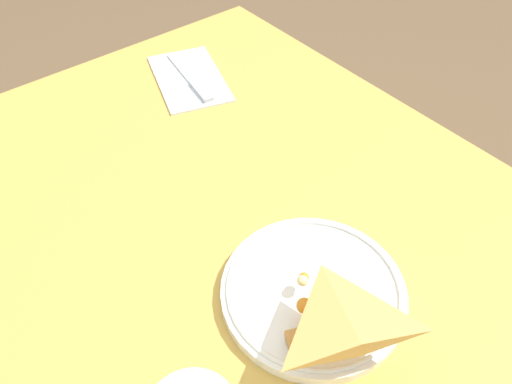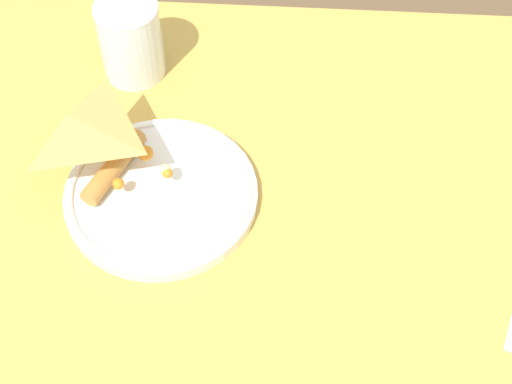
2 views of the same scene
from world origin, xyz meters
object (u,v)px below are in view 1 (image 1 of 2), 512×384
dining_table (263,271)px  butter_knife (191,79)px  plate_pizza (315,292)px  napkin_folded (189,78)px

dining_table → butter_knife: 0.41m
dining_table → butter_knife: butter_knife is taller
plate_pizza → napkin_folded: (0.52, -0.15, -0.01)m
dining_table → plate_pizza: plate_pizza is taller
plate_pizza → napkin_folded: 0.54m
plate_pizza → butter_knife: (0.51, -0.15, -0.01)m
plate_pizza → butter_knife: 0.53m
butter_knife → napkin_folded: bearing=-0.0°
butter_knife → dining_table: bearing=171.5°
dining_table → napkin_folded: bearing=-18.0°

